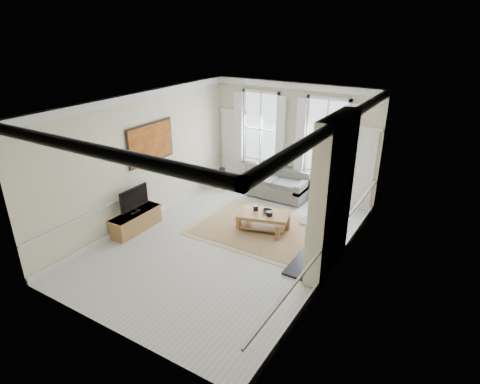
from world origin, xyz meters
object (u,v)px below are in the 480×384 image
Objects in this scene: sofa at (278,186)px; side_table at (222,175)px; coffee_table at (263,216)px; tv_stand at (136,221)px.

sofa is 1.87m from side_table.
side_table is 0.37× the size of coffee_table.
sofa is 1.27× the size of tv_stand.
sofa is 4.39m from tv_stand.
side_table is at bearing 126.57° from coffee_table.
tv_stand is (-2.16, -3.81, -0.10)m from sofa.
side_table is at bearing 84.87° from tv_stand.
side_table is 0.38× the size of tv_stand.
side_table is at bearing -171.39° from sofa.
tv_stand is at bearing -95.13° from side_table.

